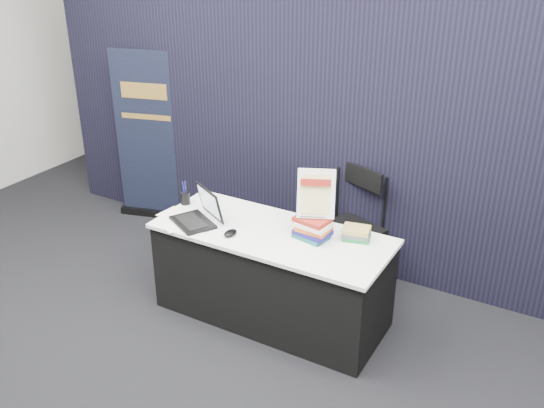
{
  "coord_description": "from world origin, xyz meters",
  "views": [
    {
      "loc": [
        1.99,
        -2.92,
        2.87
      ],
      "look_at": [
        0.0,
        0.55,
        0.98
      ],
      "focal_mm": 40.0,
      "sensor_mm": 36.0,
      "label": 1
    }
  ],
  "objects": [
    {
      "name": "floor",
      "position": [
        0.0,
        0.0,
        0.0
      ],
      "size": [
        8.0,
        8.0,
        0.0
      ],
      "primitive_type": "plane",
      "color": "black",
      "rests_on": "ground"
    },
    {
      "name": "wall_back",
      "position": [
        0.0,
        4.0,
        1.75
      ],
      "size": [
        8.0,
        0.02,
        3.5
      ],
      "primitive_type": "cube",
      "color": "beige",
      "rests_on": "floor"
    },
    {
      "name": "drape_partition",
      "position": [
        0.0,
        1.6,
        1.2
      ],
      "size": [
        6.0,
        0.08,
        2.4
      ],
      "primitive_type": "cube",
      "color": "black",
      "rests_on": "floor"
    },
    {
      "name": "display_table",
      "position": [
        0.0,
        0.55,
        0.38
      ],
      "size": [
        1.8,
        0.75,
        0.75
      ],
      "color": "black",
      "rests_on": "floor"
    },
    {
      "name": "laptop",
      "position": [
        -0.59,
        0.41,
        0.81
      ],
      "size": [
        0.43,
        0.43,
        0.27
      ],
      "rotation": [
        0.0,
        0.0,
        -0.5
      ],
      "color": "black",
      "rests_on": "display_table"
    },
    {
      "name": "mouse",
      "position": [
        -0.24,
        0.35,
        0.77
      ],
      "size": [
        0.09,
        0.13,
        0.04
      ],
      "primitive_type": "ellipsoid",
      "rotation": [
        0.0,
        0.0,
        -0.08
      ],
      "color": "black",
      "rests_on": "display_table"
    },
    {
      "name": "brochure_left",
      "position": [
        -0.78,
        0.42,
        0.75
      ],
      "size": [
        0.31,
        0.24,
        0.0
      ],
      "primitive_type": "cube",
      "rotation": [
        0.0,
        0.0,
        -0.11
      ],
      "color": "white",
      "rests_on": "display_table"
    },
    {
      "name": "brochure_mid",
      "position": [
        -0.73,
        0.29,
        0.75
      ],
      "size": [
        0.33,
        0.29,
        0.0
      ],
      "primitive_type": "cube",
      "rotation": [
        0.0,
        0.0,
        -0.45
      ],
      "color": "white",
      "rests_on": "display_table"
    },
    {
      "name": "brochure_right",
      "position": [
        -0.59,
        0.3,
        0.75
      ],
      "size": [
        0.35,
        0.3,
        0.0
      ],
      "primitive_type": "cube",
      "rotation": [
        0.0,
        0.0,
        -0.33
      ],
      "color": "white",
      "rests_on": "display_table"
    },
    {
      "name": "pen_cup",
      "position": [
        -0.86,
        0.63,
        0.8
      ],
      "size": [
        0.1,
        0.1,
        0.1
      ],
      "primitive_type": "cylinder",
      "rotation": [
        0.0,
        0.0,
        0.28
      ],
      "color": "black",
      "rests_on": "display_table"
    },
    {
      "name": "book_stack_tall",
      "position": [
        0.31,
        0.62,
        0.83
      ],
      "size": [
        0.26,
        0.21,
        0.16
      ],
      "rotation": [
        0.0,
        0.0,
        -0.12
      ],
      "color": "#175855",
      "rests_on": "display_table"
    },
    {
      "name": "book_stack_short",
      "position": [
        0.58,
        0.77,
        0.79
      ],
      "size": [
        0.24,
        0.2,
        0.09
      ],
      "rotation": [
        0.0,
        0.0,
        0.22
      ],
      "color": "#1E7133",
      "rests_on": "display_table"
    },
    {
      "name": "info_sign",
      "position": [
        0.31,
        0.65,
        1.09
      ],
      "size": [
        0.29,
        0.21,
        0.37
      ],
      "rotation": [
        0.0,
        0.0,
        0.43
      ],
      "color": "black",
      "rests_on": "book_stack_tall"
    },
    {
      "name": "pullup_banner",
      "position": [
        -1.97,
        1.5,
        0.77
      ],
      "size": [
        0.74,
        0.3,
        1.75
      ],
      "rotation": [
        0.0,
        0.0,
        0.27
      ],
      "color": "black",
      "rests_on": "floor"
    },
    {
      "name": "stacking_chair",
      "position": [
        0.32,
        1.33,
        0.56
      ],
      "size": [
        0.58,
        0.6,
        1.0
      ],
      "rotation": [
        0.0,
        0.0,
        -0.37
      ],
      "color": "black",
      "rests_on": "floor"
    }
  ]
}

